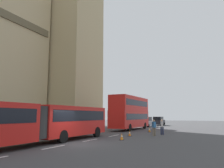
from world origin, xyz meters
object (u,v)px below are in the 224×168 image
at_px(double_decker_bus, 130,112).
at_px(traffic_cone_east, 149,130).
at_px(articulated_bus, 32,121).
at_px(sedan_trailing, 159,121).
at_px(traffic_cone_west, 122,137).
at_px(traffic_cone_middle, 130,133).
at_px(sedan_lead, 146,122).
at_px(pedestrian_near_cones, 154,127).
at_px(pedestrian_by_kerb, 162,126).

distance_m(double_decker_bus, traffic_cone_east, 5.69).
distance_m(articulated_bus, traffic_cone_east, 16.36).
distance_m(sedan_trailing, traffic_cone_west, 28.94).
relative_size(double_decker_bus, traffic_cone_middle, 17.60).
height_order(sedan_lead, pedestrian_near_cones, sedan_lead).
distance_m(traffic_cone_west, traffic_cone_middle, 3.66).
relative_size(traffic_cone_middle, pedestrian_by_kerb, 0.34).
xyz_separation_m(articulated_bus, pedestrian_near_cones, (10.95, -5.89, -0.83)).
xyz_separation_m(sedan_lead, traffic_cone_middle, (-18.03, -3.90, -0.63)).
relative_size(traffic_cone_east, pedestrian_near_cones, 0.34).
height_order(articulated_bus, sedan_lead, articulated_bus).
bearing_deg(pedestrian_by_kerb, double_decker_bus, 44.82).
bearing_deg(sedan_trailing, traffic_cone_east, -169.14).
bearing_deg(sedan_lead, traffic_cone_middle, -167.79).
distance_m(articulated_bus, traffic_cone_west, 7.64).
distance_m(traffic_cone_west, pedestrian_by_kerb, 7.03).
xyz_separation_m(articulated_bus, double_decker_bus, (19.17, 0.00, 0.96)).
height_order(sedan_lead, pedestrian_by_kerb, sedan_lead).
distance_m(articulated_bus, pedestrian_near_cones, 12.46).
bearing_deg(articulated_bus, double_decker_bus, 0.01).
relative_size(traffic_cone_west, pedestrian_by_kerb, 0.34).
xyz_separation_m(double_decker_bus, traffic_cone_middle, (-9.45, -3.64, -2.43)).
relative_size(sedan_lead, sedan_trailing, 1.00).
height_order(double_decker_bus, traffic_cone_middle, double_decker_bus).
distance_m(sedan_lead, pedestrian_near_cones, 17.89).
distance_m(sedan_lead, sedan_trailing, 7.04).
bearing_deg(sedan_lead, pedestrian_by_kerb, -156.30).
relative_size(sedan_lead, traffic_cone_west, 7.59).
distance_m(articulated_bus, traffic_cone_middle, 10.47).
bearing_deg(pedestrian_near_cones, articulated_bus, 151.70).
relative_size(traffic_cone_west, traffic_cone_east, 1.00).
height_order(double_decker_bus, traffic_cone_east, double_decker_bus).
xyz_separation_m(sedan_trailing, traffic_cone_west, (-28.65, -4.06, -0.63)).
height_order(traffic_cone_middle, pedestrian_near_cones, pedestrian_near_cones).
bearing_deg(double_decker_bus, sedan_lead, 1.77).
bearing_deg(traffic_cone_east, pedestrian_by_kerb, -141.58).
distance_m(sedan_trailing, pedestrian_near_cones, 24.47).
bearing_deg(articulated_bus, pedestrian_by_kerb, -26.00).
distance_m(traffic_cone_middle, traffic_cone_east, 6.12).
xyz_separation_m(double_decker_bus, traffic_cone_west, (-13.05, -4.34, -2.43)).
bearing_deg(traffic_cone_east, articulated_bus, 166.10).
bearing_deg(traffic_cone_middle, sedan_lead, 12.21).
bearing_deg(double_decker_bus, pedestrian_near_cones, -144.35).
xyz_separation_m(double_decker_bus, pedestrian_by_kerb, (-6.31, -6.27, -1.80)).
relative_size(double_decker_bus, pedestrian_near_cones, 6.04).
distance_m(double_decker_bus, pedestrian_near_cones, 10.27).
relative_size(double_decker_bus, traffic_cone_west, 17.60).
bearing_deg(sedan_trailing, sedan_lead, 175.55).
xyz_separation_m(traffic_cone_west, pedestrian_by_kerb, (6.73, -1.93, 0.63)).
height_order(articulated_bus, traffic_cone_middle, articulated_bus).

